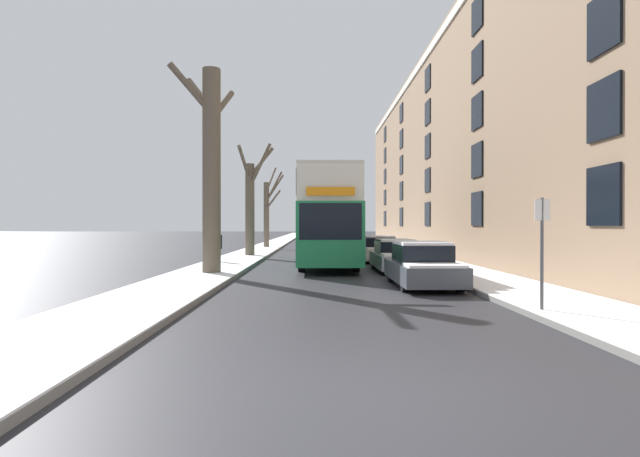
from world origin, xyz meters
TOP-DOWN VIEW (x-y plane):
  - ground_plane at (0.00, 0.00)m, footprint 320.00×320.00m
  - sidewalk_left at (-4.96, 53.00)m, footprint 2.65×130.00m
  - sidewalk_right at (4.96, 53.00)m, footprint 2.65×130.00m
  - terrace_facade_right at (10.78, 25.43)m, footprint 9.10×53.97m
  - bare_tree_left_0 at (-4.71, 13.08)m, footprint 2.18×2.57m
  - bare_tree_left_1 at (-4.63, 24.02)m, footprint 2.03×2.08m
  - bare_tree_left_2 at (-4.72, 35.70)m, footprint 1.70×4.16m
  - double_decker_bus at (-0.22, 18.33)m, footprint 2.60×11.31m
  - parked_car_0 at (2.58, 9.91)m, footprint 1.81×4.31m
  - parked_car_1 at (2.58, 15.19)m, footprint 1.71×4.35m
  - parked_car_2 at (2.58, 20.77)m, footprint 1.80×4.46m
  - pedestrian_left_sidewalk at (-5.48, 18.54)m, footprint 0.36×0.36m
  - street_sign_post at (3.93, 4.65)m, footprint 0.32×0.07m

SIDE VIEW (x-z plane):
  - ground_plane at x=0.00m, z-range 0.00..0.00m
  - sidewalk_left at x=-4.96m, z-range 0.00..0.16m
  - sidewalk_right at x=4.96m, z-range 0.00..0.16m
  - parked_car_1 at x=2.58m, z-range -0.05..1.29m
  - parked_car_2 at x=2.58m, z-range -0.05..1.32m
  - parked_car_0 at x=2.58m, z-range -0.06..1.35m
  - pedestrian_left_sidewalk at x=-5.48m, z-range 0.08..1.76m
  - street_sign_post at x=3.93m, z-range 0.19..2.67m
  - double_decker_bus at x=-0.22m, z-range 0.29..4.63m
  - bare_tree_left_1 at x=-4.63m, z-range -0.14..6.52m
  - bare_tree_left_2 at x=-4.72m, z-range -0.29..6.71m
  - bare_tree_left_0 at x=-4.71m, z-range 0.22..8.15m
  - terrace_facade_right at x=10.78m, z-range 0.00..13.21m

